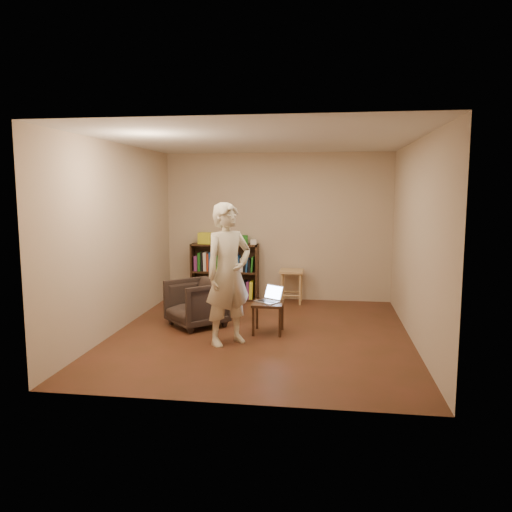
# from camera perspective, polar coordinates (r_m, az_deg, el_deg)

# --- Properties ---
(floor) EXTENTS (4.50, 4.50, 0.00)m
(floor) POSITION_cam_1_polar(r_m,az_deg,el_deg) (6.90, 0.55, -8.92)
(floor) COLOR #412815
(floor) RESTS_ON ground
(ceiling) EXTENTS (4.50, 4.50, 0.00)m
(ceiling) POSITION_cam_1_polar(r_m,az_deg,el_deg) (6.65, 0.58, 13.10)
(ceiling) COLOR silver
(ceiling) RESTS_ON wall_back
(wall_back) EXTENTS (4.00, 0.00, 4.00)m
(wall_back) POSITION_cam_1_polar(r_m,az_deg,el_deg) (8.88, 2.46, 3.33)
(wall_back) COLOR #BFAC90
(wall_back) RESTS_ON floor
(wall_left) EXTENTS (0.00, 4.50, 4.50)m
(wall_left) POSITION_cam_1_polar(r_m,az_deg,el_deg) (7.19, -15.46, 2.04)
(wall_left) COLOR #BFAC90
(wall_left) RESTS_ON floor
(wall_right) EXTENTS (0.00, 4.50, 4.50)m
(wall_right) POSITION_cam_1_polar(r_m,az_deg,el_deg) (6.69, 17.80, 1.55)
(wall_right) COLOR #BFAC90
(wall_right) RESTS_ON floor
(bookshelf) EXTENTS (1.20, 0.30, 1.00)m
(bookshelf) POSITION_cam_1_polar(r_m,az_deg,el_deg) (8.97, -3.57, -2.18)
(bookshelf) COLOR black
(bookshelf) RESTS_ON floor
(box_yellow) EXTENTS (0.27, 0.22, 0.20)m
(box_yellow) POSITION_cam_1_polar(r_m,az_deg,el_deg) (8.96, -5.76, 2.04)
(box_yellow) COLOR yellow
(box_yellow) RESTS_ON bookshelf
(red_cloth) EXTENTS (0.31, 0.25, 0.10)m
(red_cloth) POSITION_cam_1_polar(r_m,az_deg,el_deg) (8.85, -3.72, 1.66)
(red_cloth) COLOR maroon
(red_cloth) RESTS_ON bookshelf
(box_green) EXTENTS (0.17, 0.17, 0.16)m
(box_green) POSITION_cam_1_polar(r_m,az_deg,el_deg) (8.81, -1.47, 1.85)
(box_green) COLOR #1C671B
(box_green) RESTS_ON bookshelf
(box_white) EXTENTS (0.11, 0.11, 0.08)m
(box_white) POSITION_cam_1_polar(r_m,az_deg,el_deg) (8.81, -0.27, 1.61)
(box_white) COLOR silver
(box_white) RESTS_ON bookshelf
(stool) EXTENTS (0.40, 0.40, 0.58)m
(stool) POSITION_cam_1_polar(r_m,az_deg,el_deg) (8.68, 4.09, -2.33)
(stool) COLOR #A58950
(stool) RESTS_ON floor
(armchair) EXTENTS (1.03, 1.03, 0.67)m
(armchair) POSITION_cam_1_polar(r_m,az_deg,el_deg) (7.28, -6.81, -5.36)
(armchair) COLOR black
(armchair) RESTS_ON floor
(side_table) EXTENTS (0.42, 0.42, 0.43)m
(side_table) POSITION_cam_1_polar(r_m,az_deg,el_deg) (6.88, 1.39, -5.92)
(side_table) COLOR black
(side_table) RESTS_ON floor
(laptop) EXTENTS (0.42, 0.42, 0.22)m
(laptop) POSITION_cam_1_polar(r_m,az_deg,el_deg) (6.92, 1.60, -4.78)
(laptop) COLOR #B3B4B8
(laptop) RESTS_ON side_table
(person) EXTENTS (0.77, 0.77, 1.80)m
(person) POSITION_cam_1_polar(r_m,az_deg,el_deg) (6.31, -3.18, -2.08)
(person) COLOR beige
(person) RESTS_ON floor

